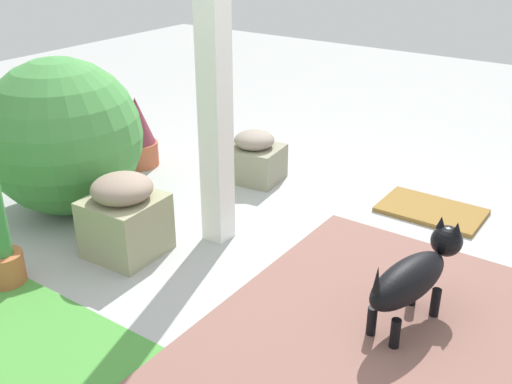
{
  "coord_description": "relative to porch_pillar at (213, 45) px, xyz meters",
  "views": [
    {
      "loc": [
        -1.64,
        2.57,
        1.84
      ],
      "look_at": [
        0.17,
        -0.02,
        0.37
      ],
      "focal_mm": 41.79,
      "sensor_mm": 36.0,
      "label": 1
    }
  ],
  "objects": [
    {
      "name": "brick_path",
      "position": [
        -1.36,
        0.55,
        -1.19
      ],
      "size": [
        1.8,
        2.4,
        0.02
      ],
      "primitive_type": "cube",
      "color": "#82594F",
      "rests_on": "ground"
    },
    {
      "name": "doormat",
      "position": [
        -0.98,
        -1.09,
        -1.18
      ],
      "size": [
        0.68,
        0.43,
        0.03
      ],
      "primitive_type": "cube",
      "rotation": [
        0.0,
        0.0,
        0.0
      ],
      "color": "olive",
      "rests_on": "ground"
    },
    {
      "name": "round_shrub",
      "position": [
        1.08,
        0.25,
        -0.68
      ],
      "size": [
        1.04,
        1.04,
        1.04
      ],
      "primitive_type": "sphere",
      "color": "#458A42",
      "rests_on": "ground"
    },
    {
      "name": "terracotta_pot_spiky",
      "position": [
        1.26,
        -0.57,
        -0.93
      ],
      "size": [
        0.31,
        0.31,
        0.56
      ],
      "color": "#B6583B",
      "rests_on": "ground"
    },
    {
      "name": "stone_planter_nearest",
      "position": [
        0.34,
        -0.87,
        -1.01
      ],
      "size": [
        0.44,
        0.39,
        0.39
      ],
      "color": "gray",
      "rests_on": "ground"
    },
    {
      "name": "stone_planter_mid",
      "position": [
        0.33,
        0.46,
        -0.95
      ],
      "size": [
        0.42,
        0.43,
        0.5
      ],
      "color": "#989873",
      "rests_on": "ground"
    },
    {
      "name": "ground_plane",
      "position": [
        -0.43,
        -0.02,
        -1.19
      ],
      "size": [
        12.0,
        12.0,
        0.0
      ],
      "primitive_type": "plane",
      "color": "#A9AAA9"
    },
    {
      "name": "terracotta_pot_tall",
      "position": [
        0.64,
        1.07,
        -0.98
      ],
      "size": [
        0.21,
        0.21,
        0.59
      ],
      "color": "#B86338",
      "rests_on": "ground"
    },
    {
      "name": "dog",
      "position": [
        -1.31,
        0.15,
        -0.92
      ],
      "size": [
        0.29,
        0.7,
        0.48
      ],
      "color": "black",
      "rests_on": "ground"
    },
    {
      "name": "porch_pillar",
      "position": [
        0.0,
        0.0,
        0.0
      ],
      "size": [
        0.15,
        0.15,
        2.39
      ],
      "primitive_type": "cube",
      "color": "white",
      "rests_on": "ground"
    }
  ]
}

